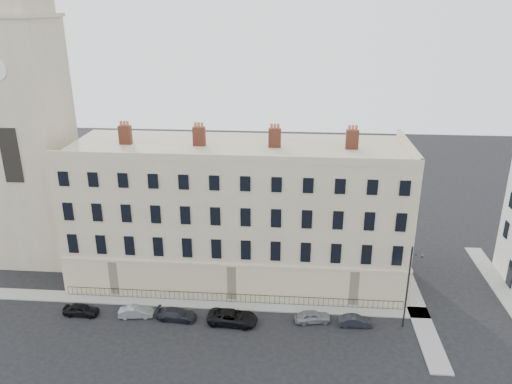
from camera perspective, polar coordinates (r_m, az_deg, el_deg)
ground at (r=48.43m, az=3.67°, el=-16.30°), size 160.00×160.00×0.00m
terrace at (r=55.42m, az=-2.07°, el=-2.26°), size 36.22×12.22×17.00m
church_tower at (r=61.60m, az=-25.08°, el=9.02°), size 8.00×8.13×44.00m
pavement_terrace at (r=53.45m, az=-7.25°, el=-12.41°), size 48.00×2.00×0.12m
pavement_east_return at (r=56.48m, az=17.42°, el=-11.32°), size 2.00×24.00×0.12m
pavement_adjacent at (r=61.13m, az=26.34°, el=-10.05°), size 2.00×20.00×0.12m
railings at (r=52.90m, az=-2.84°, el=-12.00°), size 35.00×0.04×0.96m
car_a at (r=53.91m, az=-19.36°, el=-12.56°), size 3.52×1.47×1.19m
car_b at (r=52.14m, az=-13.55°, el=-13.17°), size 3.51×1.61×1.11m
car_c at (r=50.98m, az=-9.06°, el=-13.64°), size 4.04×1.82×1.15m
car_d at (r=49.85m, az=-2.70°, el=-14.11°), size 4.98×2.54×1.35m
car_e at (r=50.35m, az=6.48°, el=-13.95°), size 3.70×2.00×1.20m
car_f at (r=50.46m, az=11.28°, el=-14.26°), size 3.30×1.31×1.07m
streetlamp at (r=49.14m, az=17.06°, el=-10.03°), size 0.87×1.75×8.58m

